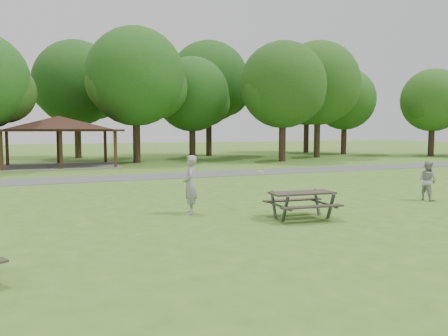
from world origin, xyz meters
The scene contains 16 objects.
ground centered at (0.00, 0.00, 0.00)m, with size 160.00×160.00×0.00m, color #427120.
asphalt_path centered at (0.00, 14.00, 0.01)m, with size 120.00×3.20×0.02m, color #4E4E50.
pavilion centered at (-4.00, 24.00, 3.06)m, with size 8.60×7.01×3.76m.
tree_row_e centered at (2.10, 25.03, 6.78)m, with size 8.40×8.00×11.02m.
tree_row_f centered at (8.09, 28.53, 5.84)m, with size 7.35×7.00×9.55m.
tree_row_g centered at (14.09, 22.03, 6.33)m, with size 7.77×7.40×10.25m.
tree_row_h centered at (20.10, 25.53, 7.03)m, with size 8.61×8.20×11.37m.
tree_row_i centered at (26.08, 29.03, 5.91)m, with size 7.14×6.80×9.52m.
tree_row_j centered at (32.08, 22.53, 5.56)m, with size 6.72×6.40×8.96m.
tree_deep_b centered at (-1.90, 33.03, 6.89)m, with size 8.40×8.00×11.13m.
tree_deep_c centered at (11.10, 32.03, 7.44)m, with size 8.82×8.40×11.90m.
tree_deep_d centered at (24.10, 33.53, 7.03)m, with size 8.40×8.00×11.27m.
picnic_table_middle centered at (2.06, 0.36, 0.63)m, with size 2.09×1.74×0.85m.
frisbee_in_flight centered at (1.54, 2.14, 1.31)m, with size 0.29×0.29×0.02m.
frisbee_thrower centered at (-0.86, 2.37, 0.95)m, with size 0.69×0.45×1.90m, color #949496.
frisbee_catcher centered at (8.45, 1.48, 0.76)m, with size 0.74×0.58×1.52m, color #A8A8AB.
Camera 1 is at (-5.23, -10.88, 2.71)m, focal length 35.00 mm.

